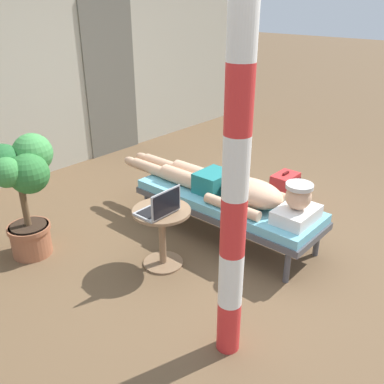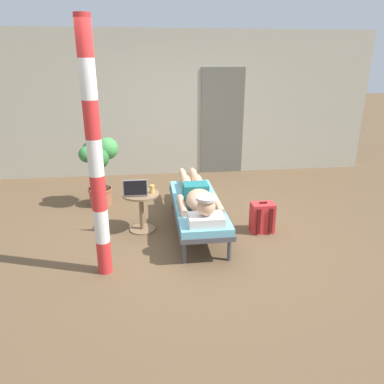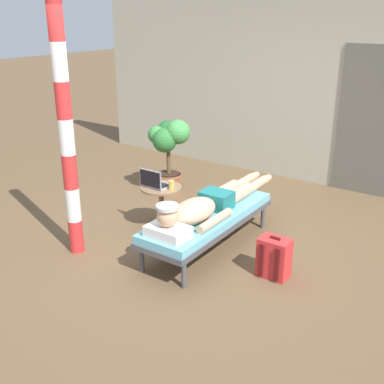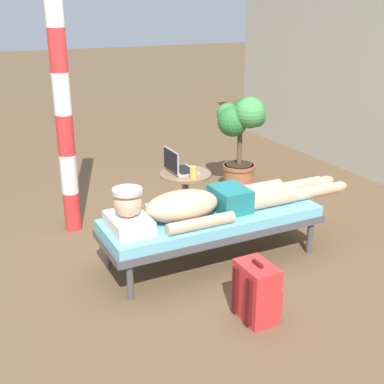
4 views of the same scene
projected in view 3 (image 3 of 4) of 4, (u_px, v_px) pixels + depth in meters
name	position (u px, v px, depth m)	size (l,w,h in m)	color
ground_plane	(192.00, 247.00, 5.29)	(40.00, 40.00, 0.00)	brown
house_wall_back	(313.00, 91.00, 6.91)	(7.60, 0.20, 2.70)	#B2AD99
house_door_panel	(369.00, 122.00, 6.49)	(0.84, 0.03, 2.04)	#625F54
lounge_chair	(208.00, 219.00, 5.15)	(0.62, 1.81, 0.42)	#4C4C51
person_reclining	(206.00, 205.00, 5.06)	(0.53, 2.17, 0.33)	white
side_table	(161.00, 200.00, 5.62)	(0.48, 0.48, 0.52)	#8C6B4C
laptop	(154.00, 182.00, 5.53)	(0.31, 0.24, 0.23)	#A5A8AD
drink_glass	(172.00, 185.00, 5.47)	(0.06, 0.06, 0.11)	gold
backpack	(274.00, 258.00, 4.65)	(0.30, 0.26, 0.42)	red
potted_plant	(169.00, 146.00, 6.60)	(0.58, 0.55, 1.07)	#9E5B3D
porch_post	(67.00, 137.00, 4.75)	(0.15, 0.15, 2.54)	red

